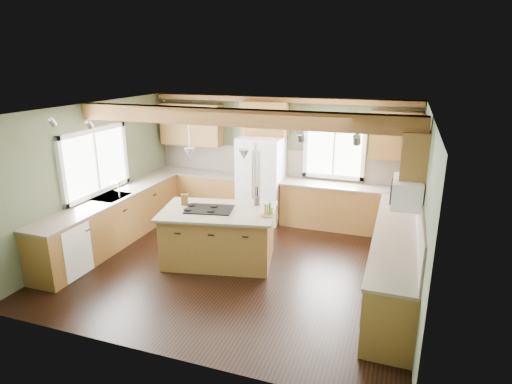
% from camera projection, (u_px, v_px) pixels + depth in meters
% --- Properties ---
extents(floor, '(5.60, 5.60, 0.00)m').
position_uv_depth(floor, '(238.00, 263.00, 7.27)').
color(floor, black).
rests_on(floor, ground).
extents(ceiling, '(5.60, 5.60, 0.00)m').
position_uv_depth(ceiling, '(236.00, 109.00, 6.50)').
color(ceiling, silver).
rests_on(ceiling, wall_back).
extents(wall_back, '(5.60, 0.00, 5.60)m').
position_uv_depth(wall_back, '(280.00, 158.00, 9.14)').
color(wall_back, '#4B523A').
rests_on(wall_back, ground).
extents(wall_left, '(0.00, 5.00, 5.00)m').
position_uv_depth(wall_left, '(94.00, 176.00, 7.77)').
color(wall_left, '#4B523A').
rests_on(wall_left, ground).
extents(wall_right, '(0.00, 5.00, 5.00)m').
position_uv_depth(wall_right, '(422.00, 210.00, 6.01)').
color(wall_right, '#4B523A').
rests_on(wall_right, ground).
extents(ceiling_beam, '(5.55, 0.26, 0.26)m').
position_uv_depth(ceiling_beam, '(236.00, 117.00, 6.55)').
color(ceiling_beam, brown).
rests_on(ceiling_beam, ceiling).
extents(soffit_trim, '(5.55, 0.20, 0.10)m').
position_uv_depth(soffit_trim, '(280.00, 100.00, 8.68)').
color(soffit_trim, brown).
rests_on(soffit_trim, ceiling).
extents(backsplash_back, '(5.58, 0.03, 0.58)m').
position_uv_depth(backsplash_back, '(280.00, 162.00, 9.16)').
color(backsplash_back, brown).
rests_on(backsplash_back, wall_back).
extents(backsplash_right, '(0.03, 3.70, 0.58)m').
position_uv_depth(backsplash_right, '(420.00, 214.00, 6.08)').
color(backsplash_right, brown).
rests_on(backsplash_right, wall_right).
extents(base_cab_back_left, '(2.02, 0.60, 0.88)m').
position_uv_depth(base_cab_back_left, '(200.00, 192.00, 9.69)').
color(base_cab_back_left, brown).
rests_on(base_cab_back_left, floor).
extents(counter_back_left, '(2.06, 0.64, 0.04)m').
position_uv_depth(counter_back_left, '(199.00, 173.00, 9.55)').
color(counter_back_left, '#463E33').
rests_on(counter_back_left, base_cab_back_left).
extents(base_cab_back_right, '(2.62, 0.60, 0.88)m').
position_uv_depth(base_cab_back_right, '(346.00, 208.00, 8.66)').
color(base_cab_back_right, brown).
rests_on(base_cab_back_right, floor).
extents(counter_back_right, '(2.66, 0.64, 0.04)m').
position_uv_depth(counter_back_right, '(347.00, 186.00, 8.52)').
color(counter_back_right, '#463E33').
rests_on(counter_back_right, base_cab_back_right).
extents(base_cab_left, '(0.60, 3.70, 0.88)m').
position_uv_depth(base_cab_left, '(114.00, 221.00, 7.97)').
color(base_cab_left, brown).
rests_on(base_cab_left, floor).
extents(counter_left, '(0.64, 3.74, 0.04)m').
position_uv_depth(counter_left, '(112.00, 197.00, 7.84)').
color(counter_left, '#463E33').
rests_on(counter_left, base_cab_left).
extents(base_cab_right, '(0.60, 3.70, 0.88)m').
position_uv_depth(base_cab_right, '(394.00, 260.00, 6.40)').
color(base_cab_right, brown).
rests_on(base_cab_right, floor).
extents(counter_right, '(0.64, 3.74, 0.04)m').
position_uv_depth(counter_right, '(397.00, 232.00, 6.27)').
color(counter_right, '#463E33').
rests_on(counter_right, base_cab_right).
extents(upper_cab_back_left, '(1.40, 0.35, 0.90)m').
position_uv_depth(upper_cab_back_left, '(191.00, 124.00, 9.42)').
color(upper_cab_back_left, brown).
rests_on(upper_cab_back_left, wall_back).
extents(upper_cab_over_fridge, '(0.96, 0.35, 0.70)m').
position_uv_depth(upper_cab_over_fridge, '(264.00, 119.00, 8.83)').
color(upper_cab_over_fridge, brown).
rests_on(upper_cab_over_fridge, wall_back).
extents(upper_cab_right, '(0.35, 2.20, 0.90)m').
position_uv_depth(upper_cab_right, '(413.00, 151.00, 6.68)').
color(upper_cab_right, brown).
rests_on(upper_cab_right, wall_right).
extents(upper_cab_back_corner, '(0.90, 0.35, 0.90)m').
position_uv_depth(upper_cab_back_corner, '(395.00, 135.00, 8.07)').
color(upper_cab_back_corner, brown).
rests_on(upper_cab_back_corner, wall_back).
extents(window_left, '(0.04, 1.60, 1.05)m').
position_uv_depth(window_left, '(95.00, 162.00, 7.73)').
color(window_left, white).
rests_on(window_left, wall_left).
extents(window_back, '(1.10, 0.04, 1.00)m').
position_uv_depth(window_back, '(334.00, 150.00, 8.69)').
color(window_back, white).
rests_on(window_back, wall_back).
extents(sink, '(0.50, 0.65, 0.03)m').
position_uv_depth(sink, '(111.00, 197.00, 7.84)').
color(sink, '#262628').
rests_on(sink, counter_left).
extents(faucet, '(0.02, 0.02, 0.28)m').
position_uv_depth(faucet, '(119.00, 191.00, 7.74)').
color(faucet, '#B2B2B7').
rests_on(faucet, sink).
extents(dishwasher, '(0.60, 0.60, 0.84)m').
position_uv_depth(dishwasher, '(63.00, 249.00, 6.80)').
color(dishwasher, white).
rests_on(dishwasher, floor).
extents(oven, '(0.60, 0.72, 0.84)m').
position_uv_depth(oven, '(389.00, 306.00, 5.24)').
color(oven, white).
rests_on(oven, floor).
extents(microwave, '(0.40, 0.70, 0.38)m').
position_uv_depth(microwave, '(407.00, 192.00, 5.96)').
color(microwave, white).
rests_on(microwave, wall_right).
extents(pendant_left, '(0.18, 0.18, 0.16)m').
position_uv_depth(pendant_left, '(190.00, 153.00, 6.89)').
color(pendant_left, '#B2B2B7').
rests_on(pendant_left, ceiling).
extents(pendant_right, '(0.18, 0.18, 0.16)m').
position_uv_depth(pendant_right, '(244.00, 154.00, 6.78)').
color(pendant_right, '#B2B2B7').
rests_on(pendant_right, ceiling).
extents(refrigerator, '(0.90, 0.74, 1.80)m').
position_uv_depth(refrigerator, '(261.00, 179.00, 9.01)').
color(refrigerator, white).
rests_on(refrigerator, floor).
extents(island, '(1.95, 1.42, 0.88)m').
position_uv_depth(island, '(219.00, 237.00, 7.26)').
color(island, brown).
rests_on(island, floor).
extents(island_top, '(2.09, 1.56, 0.04)m').
position_uv_depth(island_top, '(218.00, 211.00, 7.12)').
color(island_top, '#463E33').
rests_on(island_top, island).
extents(cooktop, '(0.85, 0.66, 0.02)m').
position_uv_depth(cooktop, '(209.00, 209.00, 7.13)').
color(cooktop, black).
rests_on(cooktop, island_top).
extents(knife_block, '(0.14, 0.13, 0.19)m').
position_uv_depth(knife_block, '(185.00, 200.00, 7.35)').
color(knife_block, brown).
rests_on(knife_block, island_top).
extents(utensil_crock, '(0.15, 0.15, 0.15)m').
position_uv_depth(utensil_crock, '(257.00, 201.00, 7.35)').
color(utensil_crock, '#37312C').
rests_on(utensil_crock, island_top).
extents(bottle_tray, '(0.25, 0.25, 0.22)m').
position_uv_depth(bottle_tray, '(268.00, 209.00, 6.84)').
color(bottle_tray, brown).
rests_on(bottle_tray, island_top).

